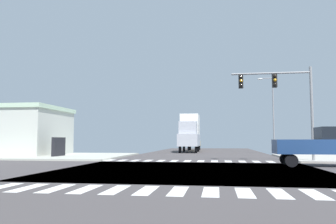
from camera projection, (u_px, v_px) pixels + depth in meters
ground at (190, 170)px, 17.49m from camera, size 90.00×90.00×0.05m
sidewalk_corner_nw at (62, 156)px, 31.21m from camera, size 12.00×12.00×0.14m
crosswalk_near at (162, 191)px, 10.33m from camera, size 13.50×2.00×0.01m
crosswalk_far at (194, 161)px, 24.72m from camera, size 13.50×2.00×0.01m
traffic_signal_mast at (280, 92)px, 23.99m from camera, size 5.68×0.55×6.82m
street_lamp at (271, 108)px, 37.79m from camera, size 1.78×0.32×8.71m
bank_building at (4, 131)px, 33.52m from camera, size 13.24×7.76×4.85m
sedan_farside_1 at (194, 143)px, 50.48m from camera, size 1.80×4.30×1.88m
pickup_trailing_2 at (321, 145)px, 19.94m from camera, size 5.10×2.00×2.35m
box_truck_middle_3 at (190, 132)px, 42.58m from camera, size 2.40×7.20×4.85m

